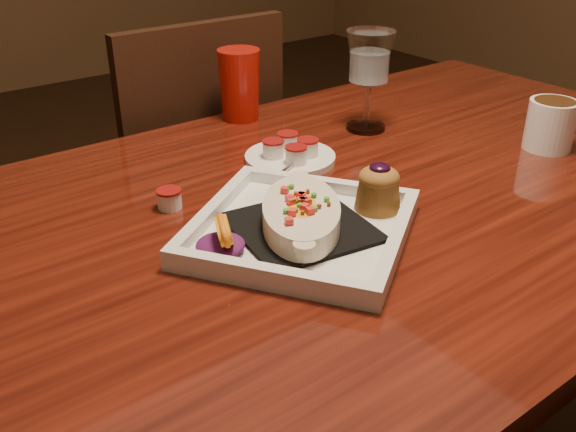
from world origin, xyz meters
TOP-DOWN VIEW (x-y plane):
  - table at (0.00, 0.00)m, footprint 1.50×0.90m
  - chair_far at (-0.00, 0.63)m, footprint 0.42×0.42m
  - plate at (-0.17, -0.06)m, footprint 0.39×0.39m
  - coffee_mug at (0.38, -0.08)m, footprint 0.12×0.09m
  - goblet at (0.18, 0.20)m, footprint 0.09×0.09m
  - saucer at (-0.04, 0.16)m, footprint 0.16×0.16m
  - creamer_loose at (-0.29, 0.13)m, footprint 0.04×0.04m
  - red_tumbler at (0.02, 0.40)m, footprint 0.09×0.09m

SIDE VIEW (x-z plane):
  - chair_far at x=0.00m, z-range 0.04..0.97m
  - table at x=0.00m, z-range 0.28..1.03m
  - saucer at x=-0.04m, z-range 0.71..0.82m
  - creamer_loose at x=-0.29m, z-range 0.75..0.78m
  - plate at x=-0.17m, z-range 0.73..0.82m
  - coffee_mug at x=0.38m, z-range 0.75..0.85m
  - red_tumbler at x=0.02m, z-range 0.75..0.89m
  - goblet at x=0.18m, z-range 0.79..0.98m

